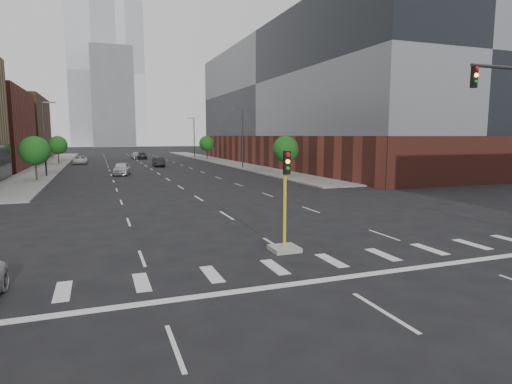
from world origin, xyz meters
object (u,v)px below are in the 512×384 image
car_deep_right (142,156)px  car_distant (136,155)px  car_mid_right (159,162)px  median_traffic_signal (285,229)px  car_far_left (80,160)px  car_near_left (122,169)px

car_deep_right → car_distant: (-1.13, 2.03, 0.06)m
car_mid_right → car_deep_right: bearing=90.0°
car_mid_right → car_distant: size_ratio=1.00×
median_traffic_signal → car_distant: 80.79m
car_distant → car_far_left: bearing=-129.1°
car_mid_right → car_deep_right: size_ratio=0.92×
median_traffic_signal → car_deep_right: size_ratio=0.90×
median_traffic_signal → car_far_left: (-10.50, 66.04, -0.26)m
median_traffic_signal → car_mid_right: bearing=88.1°
car_far_left → car_distant: (10.87, 14.75, 0.06)m
car_far_left → car_deep_right: 17.48m
car_deep_right → car_distant: size_ratio=1.08×
car_far_left → car_distant: size_ratio=1.13×
car_near_left → car_distant: size_ratio=1.07×
median_traffic_signal → car_far_left: 66.87m
car_mid_right → car_near_left: bearing=-116.1°
median_traffic_signal → car_deep_right: median_traffic_signal is taller
car_deep_right → car_far_left: bearing=-128.6°
car_far_left → car_distant: car_distant is taller
car_distant → median_traffic_signal: bearing=-92.9°
car_deep_right → car_mid_right: bearing=-84.6°
median_traffic_signal → car_near_left: median_traffic_signal is taller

